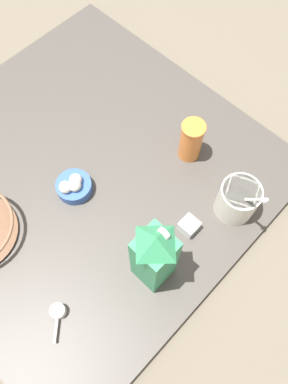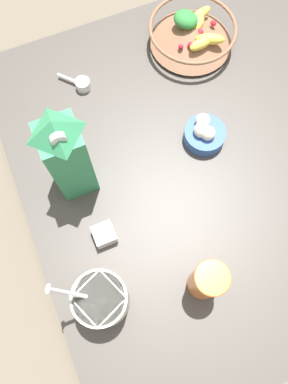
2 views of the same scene
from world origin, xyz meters
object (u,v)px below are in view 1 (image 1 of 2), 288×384
at_px(milk_carton, 154,257).
at_px(drinking_cup, 191,140).
at_px(spice_jar, 189,226).
at_px(garlic_bowl, 74,186).
at_px(yogurt_tub, 238,199).

relative_size(milk_carton, drinking_cup, 1.98).
bearing_deg(spice_jar, garlic_bowl, 23.99).
xyz_separation_m(yogurt_tub, spice_jar, (0.05, 0.14, -0.05)).
height_order(drinking_cup, garlic_bowl, drinking_cup).
bearing_deg(drinking_cup, yogurt_tub, 166.76).
xyz_separation_m(milk_carton, garlic_bowl, (0.34, -0.02, -0.12)).
bearing_deg(garlic_bowl, drinking_cup, -115.90).
xyz_separation_m(spice_jar, garlic_bowl, (0.33, 0.15, 0.01)).
bearing_deg(milk_carton, garlic_bowl, -2.58).
distance_m(drinking_cup, spice_jar, 0.26).
bearing_deg(drinking_cup, garlic_bowl, 64.10).
relative_size(yogurt_tub, drinking_cup, 1.54).
height_order(spice_jar, garlic_bowl, garlic_bowl).
bearing_deg(yogurt_tub, drinking_cup, -13.24).
relative_size(milk_carton, garlic_bowl, 2.76).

